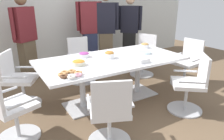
# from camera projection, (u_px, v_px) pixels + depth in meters

# --- Properties ---
(ground_plane) EXTENTS (10.00, 10.00, 0.01)m
(ground_plane) POSITION_uv_depth(u_px,v_px,m) (112.00, 99.00, 3.78)
(ground_plane) COLOR brown
(back_wall) EXTENTS (8.00, 0.10, 2.80)m
(back_wall) POSITION_uv_depth(u_px,v_px,m) (62.00, 10.00, 5.25)
(back_wall) COLOR silver
(back_wall) RESTS_ON ground
(conference_table) EXTENTS (2.40, 1.20, 0.75)m
(conference_table) POSITION_uv_depth(u_px,v_px,m) (112.00, 66.00, 3.57)
(conference_table) COLOR white
(conference_table) RESTS_ON ground
(office_chair_0) EXTENTS (0.69, 0.69, 0.91)m
(office_chair_0) POSITION_uv_depth(u_px,v_px,m) (10.00, 112.00, 2.60)
(office_chair_0) COLOR silver
(office_chair_0) RESTS_ON ground
(office_chair_1) EXTENTS (0.71, 0.71, 0.91)m
(office_chair_1) POSITION_uv_depth(u_px,v_px,m) (110.00, 116.00, 2.51)
(office_chair_1) COLOR silver
(office_chair_1) RESTS_ON ground
(office_chair_2) EXTENTS (0.76, 0.76, 0.91)m
(office_chair_2) POSITION_uv_depth(u_px,v_px,m) (191.00, 87.00, 3.29)
(office_chair_2) COLOR silver
(office_chair_2) RESTS_ON ground
(office_chair_3) EXTENTS (0.61, 0.61, 0.91)m
(office_chair_3) POSITION_uv_depth(u_px,v_px,m) (187.00, 65.00, 4.33)
(office_chair_3) COLOR silver
(office_chair_3) RESTS_ON ground
(office_chair_4) EXTENTS (0.71, 0.71, 0.91)m
(office_chair_4) POSITION_uv_depth(u_px,v_px,m) (144.00, 57.00, 4.85)
(office_chair_4) COLOR silver
(office_chair_4) RESTS_ON ground
(office_chair_5) EXTENTS (0.56, 0.56, 0.91)m
(office_chair_5) POSITION_uv_depth(u_px,v_px,m) (81.00, 62.00, 4.48)
(office_chair_5) COLOR silver
(office_chair_5) RESTS_ON ground
(office_chair_6) EXTENTS (0.74, 0.74, 0.91)m
(office_chair_6) POSITION_uv_depth(u_px,v_px,m) (19.00, 82.00, 3.47)
(office_chair_6) COLOR silver
(office_chair_6) RESTS_ON ground
(person_standing_0) EXTENTS (0.56, 0.42, 1.78)m
(person_standing_0) POSITION_uv_depth(u_px,v_px,m) (25.00, 37.00, 4.36)
(person_standing_0) COLOR brown
(person_standing_0) RESTS_ON ground
(person_standing_1) EXTENTS (0.61, 0.30, 1.88)m
(person_standing_1) POSITION_uv_depth(u_px,v_px,m) (90.00, 29.00, 5.00)
(person_standing_1) COLOR #232842
(person_standing_1) RESTS_ON ground
(person_standing_2) EXTENTS (0.59, 0.38, 1.85)m
(person_standing_2) POSITION_uv_depth(u_px,v_px,m) (106.00, 29.00, 5.08)
(person_standing_2) COLOR brown
(person_standing_2) RESTS_ON ground
(person_standing_3) EXTENTS (0.51, 0.46, 1.75)m
(person_standing_3) POSITION_uv_depth(u_px,v_px,m) (129.00, 29.00, 5.46)
(person_standing_3) COLOR black
(person_standing_3) RESTS_ON ground
(snack_bowl_candy_mix) EXTENTS (0.19, 0.19, 0.09)m
(snack_bowl_candy_mix) POSITION_uv_depth(u_px,v_px,m) (84.00, 55.00, 3.60)
(snack_bowl_candy_mix) COLOR white
(snack_bowl_candy_mix) RESTS_ON conference_table
(snack_bowl_cookies) EXTENTS (0.18, 0.18, 0.10)m
(snack_bowl_cookies) POSITION_uv_depth(u_px,v_px,m) (145.00, 45.00, 4.23)
(snack_bowl_cookies) COLOR white
(snack_bowl_cookies) RESTS_ON conference_table
(snack_bowl_pretzels) EXTENTS (0.17, 0.17, 0.12)m
(snack_bowl_pretzels) POSITION_uv_depth(u_px,v_px,m) (109.00, 55.00, 3.54)
(snack_bowl_pretzels) COLOR white
(snack_bowl_pretzels) RESTS_ON conference_table
(snack_bowl_chips_orange) EXTENTS (0.21, 0.21, 0.08)m
(snack_bowl_chips_orange) POSITION_uv_depth(u_px,v_px,m) (79.00, 63.00, 3.19)
(snack_bowl_chips_orange) COLOR beige
(snack_bowl_chips_orange) RESTS_ON conference_table
(donut_platter) EXTENTS (0.32, 0.32, 0.04)m
(donut_platter) POSITION_uv_depth(u_px,v_px,m) (70.00, 74.00, 2.77)
(donut_platter) COLOR white
(donut_platter) RESTS_ON conference_table
(plate_stack) EXTENTS (0.21, 0.21, 0.04)m
(plate_stack) POSITION_uv_depth(u_px,v_px,m) (145.00, 53.00, 3.83)
(plate_stack) COLOR white
(plate_stack) RESTS_ON conference_table
(napkin_pile) EXTENTS (0.19, 0.19, 0.07)m
(napkin_pile) POSITION_uv_depth(u_px,v_px,m) (142.00, 60.00, 3.34)
(napkin_pile) COLOR white
(napkin_pile) RESTS_ON conference_table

